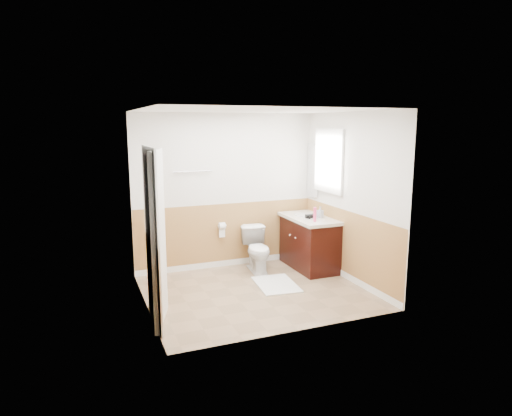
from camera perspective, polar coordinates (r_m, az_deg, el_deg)
name	(u,v)px	position (r m, az deg, el deg)	size (l,w,h in m)	color
floor	(256,292)	(6.43, 0.01, -10.58)	(3.00, 3.00, 0.00)	#8C7051
ceiling	(256,110)	(5.99, 0.01, 12.31)	(3.00, 3.00, 0.00)	white
wall_back	(226,191)	(7.29, -3.82, 2.12)	(3.00, 3.00, 0.00)	silver
wall_front	(301,224)	(4.93, 5.68, -2.01)	(3.00, 3.00, 0.00)	silver
wall_left	(143,212)	(5.71, -14.10, -0.54)	(3.00, 3.00, 0.00)	silver
wall_right	(350,198)	(6.78, 11.84, 1.28)	(3.00, 3.00, 0.00)	silver
wainscot_back	(227,236)	(7.43, -3.72, -3.62)	(3.00, 3.00, 0.00)	#B18247
wainscot_front	(299,289)	(5.15, 5.46, -10.14)	(3.00, 3.00, 0.00)	#B18247
wainscot_left	(147,270)	(5.90, -13.65, -7.71)	(2.60, 2.60, 0.00)	#B18247
wainscot_right	(347,247)	(6.94, 11.52, -4.85)	(2.60, 2.60, 0.00)	#B18247
toilet	(257,249)	(7.21, 0.19, -5.28)	(0.39, 0.68, 0.70)	white
bath_mat	(276,284)	(6.68, 2.58, -9.66)	(0.55, 0.80, 0.02)	silver
vanity_cabinet	(309,244)	(7.39, 6.76, -4.54)	(0.55, 1.10, 0.80)	black
vanity_knob_left	(296,238)	(7.13, 5.05, -3.83)	(0.03, 0.03, 0.03)	#B5B6BC
vanity_knob_right	(290,235)	(7.31, 4.34, -3.47)	(0.03, 0.03, 0.03)	silver
countertop	(309,218)	(7.29, 6.76, -1.33)	(0.60, 1.15, 0.05)	beige
sink_basin	(305,215)	(7.42, 6.28, -0.83)	(0.36, 0.36, 0.02)	silver
faucet	(315,210)	(7.49, 7.50, -0.28)	(0.02, 0.02, 0.14)	silver
lotion_bottle	(315,215)	(6.93, 7.48, -0.83)	(0.05, 0.05, 0.22)	#EF3E73
soap_dispenser	(320,212)	(7.23, 8.13, -0.53)	(0.08, 0.08, 0.18)	#9DA3B1
hair_dryer_body	(310,216)	(7.18, 6.82, -1.01)	(0.07, 0.07, 0.14)	black
hair_dryer_handle	(310,219)	(7.13, 6.81, -1.35)	(0.03, 0.03, 0.07)	black
mirror_panel	(313,171)	(7.66, 7.21, 4.73)	(0.02, 0.35, 0.90)	silver
window_frame	(329,161)	(7.20, 9.19, 5.91)	(0.04, 0.80, 1.00)	white
window_glass	(329,161)	(7.21, 9.30, 5.91)	(0.01, 0.70, 0.90)	white
door	(159,238)	(5.34, -12.24, -3.76)	(0.05, 0.80, 2.04)	white
door_frame	(152,238)	(5.32, -13.05, -3.72)	(0.02, 0.92, 2.10)	white
door_knob	(159,237)	(5.68, -12.19, -3.62)	(0.06, 0.06, 0.06)	silver
towel_bar	(193,171)	(7.05, -7.99, 4.62)	(0.02, 0.02, 0.62)	silver
tp_holder_bar	(222,226)	(7.30, -4.34, -2.27)	(0.02, 0.02, 0.14)	silver
tp_roll	(222,226)	(7.30, -4.34, -2.27)	(0.11, 0.11, 0.10)	white
tp_sheet	(222,232)	(7.32, -4.33, -3.11)	(0.10, 0.01, 0.16)	white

